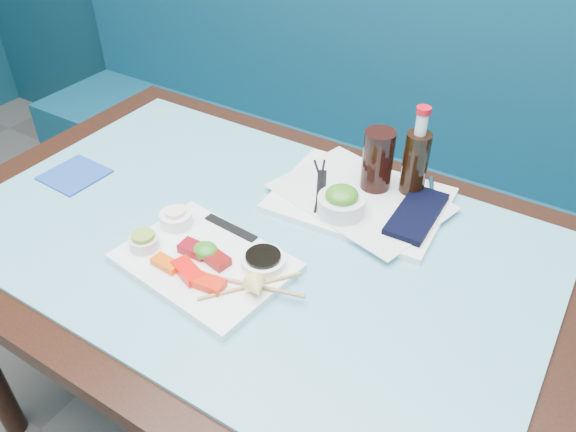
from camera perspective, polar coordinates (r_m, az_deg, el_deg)
The scene contains 34 objects.
booth_bench at distance 2.02m, azimuth 10.47°, elevation 2.61°, with size 3.00×0.56×1.17m.
dining_table at distance 1.25m, azimuth -3.79°, elevation -5.11°, with size 1.40×0.90×0.75m.
glass_top at distance 1.19m, azimuth -3.96°, elevation -2.04°, with size 1.22×0.76×0.01m, color #61ACC3.
sashimi_plate at distance 1.12m, azimuth -8.41°, elevation -4.70°, with size 0.33×0.23×0.02m, color white.
salmon_left at distance 1.11m, azimuth -12.29°, elevation -4.74°, with size 0.06×0.03×0.01m, color #F55709.
salmon_mid at distance 1.08m, azimuth -10.16°, elevation -5.52°, with size 0.07×0.03×0.02m, color #F80E09.
salmon_right at distance 1.05m, azimuth -8.26°, elevation -6.71°, with size 0.07×0.03×0.02m, color red.
tuna_left at distance 1.13m, azimuth -9.52°, elevation -3.32°, with size 0.06×0.04×0.02m, color maroon.
tuna_right at distance 1.10m, azimuth -7.32°, elevation -4.36°, with size 0.06×0.03×0.02m, color maroon.
seaweed_garnish at distance 1.11m, azimuth -8.39°, elevation -3.46°, with size 0.05×0.05×0.03m, color #307F1D.
ramekin_wasabi at distance 1.16m, azimuth -14.40°, elevation -2.60°, with size 0.06×0.06×0.02m, color silver.
wasabi_fill at distance 1.15m, azimuth -14.53°, elevation -1.95°, with size 0.05×0.05×0.01m, color olive.
ramekin_ginger at distance 1.20m, azimuth -11.30°, elevation -0.30°, with size 0.07×0.07×0.03m, color white.
ginger_fill at distance 1.19m, azimuth -11.41°, elevation 0.40°, with size 0.04×0.04×0.01m, color #FFE8D1.
soy_dish at distance 1.09m, azimuth -2.53°, elevation -4.57°, with size 0.09×0.09×0.02m, color white.
soy_fill at distance 1.08m, azimuth -2.55°, elevation -4.10°, with size 0.07×0.07×0.01m, color black.
lemon_wedge at distance 1.01m, azimuth -3.24°, elevation -7.36°, with size 0.05×0.05×0.04m, color #F0D972.
chopstick_sleeve at distance 1.18m, azimuth -5.83°, elevation -1.18°, with size 0.13×0.02×0.00m, color black.
wooden_chopstick_a at distance 1.05m, azimuth -4.31°, elevation -6.87°, with size 0.01×0.01×0.23m, color tan.
wooden_chopstick_b at distance 1.05m, azimuth -3.86°, elevation -7.10°, with size 0.01×0.01×0.20m, color tan.
serving_tray at distance 1.28m, azimuth 7.31°, elevation 1.67°, with size 0.38×0.28×0.01m, color white.
paper_placemat at distance 1.28m, azimuth 7.34°, elevation 1.96°, with size 0.36×0.26×0.00m, color silver.
seaweed_bowl at distance 1.22m, azimuth 5.42°, elevation 1.12°, with size 0.10×0.10×0.04m, color silver.
seaweed_salad at distance 1.20m, azimuth 5.49°, elevation 2.14°, with size 0.07×0.07×0.04m, color #3A831E.
cola_glass at distance 1.28m, azimuth 9.09°, elevation 5.61°, with size 0.07×0.07×0.14m, color black.
navy_pouch at distance 1.24m, azimuth 12.94°, elevation 0.22°, with size 0.08×0.19×0.01m, color black.
fork at distance 1.32m, azimuth 14.38°, elevation 2.59°, with size 0.01×0.01×0.10m, color silver.
black_chopstick_a at distance 1.31m, azimuth 3.26°, elevation 3.18°, with size 0.01×0.01×0.22m, color black.
black_chopstick_b at distance 1.30m, azimuth 3.57°, elevation 3.07°, with size 0.01×0.01×0.22m, color black.
tray_sleeve at distance 1.31m, azimuth 3.41°, elevation 3.08°, with size 0.02×0.13×0.00m, color black.
cola_bottle_body at distance 1.28m, azimuth 12.74°, elevation 4.97°, with size 0.06×0.06×0.16m, color black.
cola_bottle_neck at distance 1.23m, azimuth 13.42°, elevation 9.10°, with size 0.03×0.03×0.05m, color silver.
cola_bottle_cap at distance 1.22m, azimuth 13.63°, elevation 10.40°, with size 0.03×0.03×0.01m, color red.
blue_napkin at distance 1.46m, azimuth -20.86°, elevation 3.93°, with size 0.13×0.13×0.01m, color #1C419B.
Camera 1 is at (0.56, 0.72, 1.51)m, focal length 35.00 mm.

